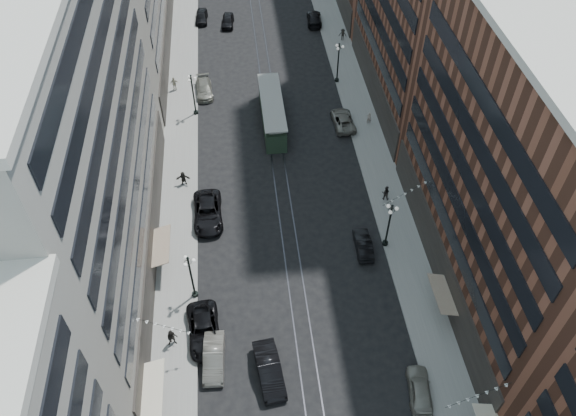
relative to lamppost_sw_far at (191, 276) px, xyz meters
name	(u,v)px	position (x,y,z in m)	size (l,w,h in m)	color
ground	(267,86)	(9.20, 32.00, -3.10)	(220.00, 220.00, 0.00)	black
sidewalk_west	(184,50)	(-1.80, 42.00, -3.02)	(4.00, 180.00, 0.15)	gray
sidewalk_east	(337,41)	(20.20, 42.00, -3.02)	(4.00, 180.00, 0.15)	gray
rail_west	(256,46)	(8.50, 42.00, -3.09)	(0.12, 180.00, 0.02)	#2D2D33
rail_east	(266,46)	(9.90, 42.00, -3.09)	(0.12, 180.00, 0.02)	#2D2D33
building_west_mid	(73,148)	(-7.80, 5.00, 10.90)	(8.00, 36.00, 28.00)	gray
building_east_mid	(513,178)	(26.20, 0.00, 8.90)	(8.00, 30.00, 24.00)	brown
lamppost_sw_far	(191,276)	(0.00, 0.00, 0.00)	(1.03, 1.14, 5.52)	black
lamppost_sw_mid	(193,93)	(0.00, 27.00, 0.00)	(1.03, 1.14, 5.52)	black
lamppost_se_far	(389,224)	(18.40, 4.00, 0.00)	(1.03, 1.14, 5.52)	black
lamppost_se_mid	(338,61)	(18.40, 32.00, 0.00)	(1.03, 1.14, 5.52)	black
streetcar	(272,113)	(9.20, 24.29, -1.62)	(2.56, 11.59, 3.20)	#263C29
car_2	(204,330)	(0.83, -4.14, -2.29)	(2.67, 5.80, 1.61)	black
car_4	(420,389)	(17.60, -11.21, -2.37)	(1.72, 4.28, 1.46)	gray
car_5	(269,370)	(6.01, -8.37, -2.23)	(1.84, 5.28, 1.74)	black
pedestrian_2	(172,338)	(-1.76, -4.74, -2.01)	(0.91, 0.50, 1.88)	black
car_7	(208,212)	(1.31, 9.46, -2.24)	(2.85, 6.17, 1.72)	black
car_8	(204,89)	(1.07, 31.29, -2.37)	(2.03, 4.99, 1.45)	slate
car_9	(201,16)	(0.80, 50.13, -2.36)	(1.73, 4.31, 1.47)	black
car_10	(363,244)	(16.14, 3.73, -2.41)	(1.46, 4.18, 1.38)	black
car_11	(343,120)	(17.60, 22.98, -2.39)	(2.35, 5.10, 1.42)	slate
car_12	(314,18)	(17.60, 47.71, -2.35)	(2.09, 5.14, 1.49)	black
car_13	(228,21)	(4.70, 48.42, -2.37)	(1.71, 4.24, 1.44)	black
pedestrian_5	(183,178)	(-1.23, 14.64, -2.13)	(1.52, 0.44, 1.64)	black
pedestrian_6	(174,84)	(-2.68, 32.33, -2.03)	(1.07, 0.49, 1.83)	#B5AE95
pedestrian_7	(386,193)	(19.76, 10.06, -2.08)	(0.85, 0.46, 1.74)	black
pedestrian_8	(369,118)	(20.70, 22.82, -2.18)	(0.56, 0.37, 1.53)	#A29486
pedestrian_9	(343,35)	(20.93, 42.10, -2.08)	(1.11, 0.46, 1.72)	black
car_extra_1	(214,358)	(1.60, -6.76, -2.32)	(1.65, 4.72, 1.56)	#68655C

